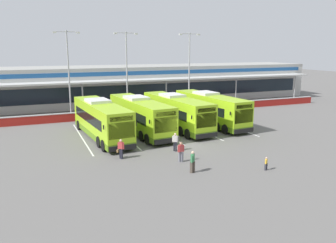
{
  "coord_description": "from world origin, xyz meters",
  "views": [
    {
      "loc": [
        -12.92,
        -27.7,
        8.75
      ],
      "look_at": [
        -0.24,
        3.0,
        1.6
      ],
      "focal_mm": 36.11,
      "sensor_mm": 36.0,
      "label": 1
    }
  ],
  "objects_px": {
    "lamp_post_west": "(68,69)",
    "pedestrian_approaching_bus": "(181,151)",
    "pedestrian_near_bin": "(175,141)",
    "coach_bus_leftmost": "(101,120)",
    "lamp_post_east": "(189,66)",
    "pedestrian_with_handbag": "(121,148)",
    "pedestrian_in_dark_coat": "(193,161)",
    "coach_bus_centre": "(176,113)",
    "coach_bus_right_centre": "(210,110)",
    "pedestrian_child": "(266,163)",
    "coach_bus_left_centre": "(140,116)",
    "lamp_post_centre": "(127,67)"
  },
  "relations": [
    {
      "from": "coach_bus_left_centre",
      "to": "pedestrian_in_dark_coat",
      "type": "xyz_separation_m",
      "value": [
        -0.19,
        -12.88,
        -0.91
      ]
    },
    {
      "from": "pedestrian_with_handbag",
      "to": "pedestrian_in_dark_coat",
      "type": "xyz_separation_m",
      "value": [
        3.96,
        -5.09,
        0.02
      ]
    },
    {
      "from": "coach_bus_leftmost",
      "to": "pedestrian_in_dark_coat",
      "type": "bearing_deg",
      "value": -71.75
    },
    {
      "from": "pedestrian_with_handbag",
      "to": "pedestrian_approaching_bus",
      "type": "distance_m",
      "value": 4.92
    },
    {
      "from": "coach_bus_left_centre",
      "to": "lamp_post_west",
      "type": "bearing_deg",
      "value": 117.66
    },
    {
      "from": "pedestrian_near_bin",
      "to": "pedestrian_child",
      "type": "bearing_deg",
      "value": -58.34
    },
    {
      "from": "pedestrian_near_bin",
      "to": "lamp_post_west",
      "type": "relative_size",
      "value": 0.15
    },
    {
      "from": "pedestrian_near_bin",
      "to": "coach_bus_left_centre",
      "type": "bearing_deg",
      "value": 95.74
    },
    {
      "from": "pedestrian_child",
      "to": "pedestrian_with_handbag",
      "type": "bearing_deg",
      "value": 143.85
    },
    {
      "from": "pedestrian_approaching_bus",
      "to": "lamp_post_centre",
      "type": "xyz_separation_m",
      "value": [
        1.8,
        21.73,
        5.42
      ]
    },
    {
      "from": "pedestrian_near_bin",
      "to": "lamp_post_east",
      "type": "bearing_deg",
      "value": 60.89
    },
    {
      "from": "lamp_post_west",
      "to": "pedestrian_with_handbag",
      "type": "bearing_deg",
      "value": -84.93
    },
    {
      "from": "pedestrian_in_dark_coat",
      "to": "coach_bus_right_centre",
      "type": "bearing_deg",
      "value": 56.28
    },
    {
      "from": "pedestrian_in_dark_coat",
      "to": "lamp_post_west",
      "type": "distance_m",
      "value": 25.24
    },
    {
      "from": "lamp_post_east",
      "to": "pedestrian_with_handbag",
      "type": "bearing_deg",
      "value": -129.25
    },
    {
      "from": "coach_bus_centre",
      "to": "pedestrian_near_bin",
      "type": "relative_size",
      "value": 7.61
    },
    {
      "from": "coach_bus_centre",
      "to": "coach_bus_right_centre",
      "type": "height_order",
      "value": "same"
    },
    {
      "from": "pedestrian_with_handbag",
      "to": "lamp_post_east",
      "type": "height_order",
      "value": "lamp_post_east"
    },
    {
      "from": "pedestrian_with_handbag",
      "to": "lamp_post_west",
      "type": "distance_m",
      "value": 19.75
    },
    {
      "from": "lamp_post_centre",
      "to": "pedestrian_with_handbag",
      "type": "bearing_deg",
      "value": -107.36
    },
    {
      "from": "pedestrian_approaching_bus",
      "to": "pedestrian_in_dark_coat",
      "type": "bearing_deg",
      "value": -95.12
    },
    {
      "from": "pedestrian_in_dark_coat",
      "to": "lamp_post_centre",
      "type": "height_order",
      "value": "lamp_post_centre"
    },
    {
      "from": "pedestrian_near_bin",
      "to": "lamp_post_centre",
      "type": "bearing_deg",
      "value": 86.77
    },
    {
      "from": "coach_bus_centre",
      "to": "pedestrian_child",
      "type": "relative_size",
      "value": 12.27
    },
    {
      "from": "pedestrian_in_dark_coat",
      "to": "lamp_post_west",
      "type": "relative_size",
      "value": 0.15
    },
    {
      "from": "coach_bus_leftmost",
      "to": "pedestrian_near_bin",
      "type": "distance_m",
      "value": 8.64
    },
    {
      "from": "pedestrian_with_handbag",
      "to": "coach_bus_centre",
      "type": "bearing_deg",
      "value": 43.74
    },
    {
      "from": "pedestrian_child",
      "to": "lamp_post_west",
      "type": "relative_size",
      "value": 0.09
    },
    {
      "from": "pedestrian_in_dark_coat",
      "to": "pedestrian_approaching_bus",
      "type": "relative_size",
      "value": 1.0
    },
    {
      "from": "pedestrian_near_bin",
      "to": "coach_bus_leftmost",
      "type": "bearing_deg",
      "value": 125.65
    },
    {
      "from": "coach_bus_centre",
      "to": "pedestrian_in_dark_coat",
      "type": "height_order",
      "value": "coach_bus_centre"
    },
    {
      "from": "pedestrian_in_dark_coat",
      "to": "coach_bus_centre",
      "type": "bearing_deg",
      "value": 71.06
    },
    {
      "from": "coach_bus_leftmost",
      "to": "pedestrian_child",
      "type": "bearing_deg",
      "value": -56.29
    },
    {
      "from": "coach_bus_right_centre",
      "to": "pedestrian_with_handbag",
      "type": "xyz_separation_m",
      "value": [
        -12.97,
        -8.42,
        -0.93
      ]
    },
    {
      "from": "pedestrian_with_handbag",
      "to": "lamp_post_east",
      "type": "relative_size",
      "value": 0.15
    },
    {
      "from": "coach_bus_centre",
      "to": "pedestrian_child",
      "type": "distance_m",
      "value": 14.9
    },
    {
      "from": "pedestrian_with_handbag",
      "to": "lamp_post_centre",
      "type": "bearing_deg",
      "value": 72.64
    },
    {
      "from": "lamp_post_west",
      "to": "pedestrian_approaching_bus",
      "type": "bearing_deg",
      "value": -74.77
    },
    {
      "from": "coach_bus_centre",
      "to": "coach_bus_leftmost",
      "type": "bearing_deg",
      "value": -173.86
    },
    {
      "from": "pedestrian_child",
      "to": "lamp_post_east",
      "type": "relative_size",
      "value": 0.09
    },
    {
      "from": "coach_bus_leftmost",
      "to": "pedestrian_child",
      "type": "relative_size",
      "value": 12.27
    },
    {
      "from": "pedestrian_with_handbag",
      "to": "lamp_post_centre",
      "type": "xyz_separation_m",
      "value": [
        5.98,
        19.13,
        5.43
      ]
    },
    {
      "from": "pedestrian_near_bin",
      "to": "pedestrian_approaching_bus",
      "type": "xyz_separation_m",
      "value": [
        -0.73,
        -2.81,
        0.0
      ]
    },
    {
      "from": "coach_bus_leftmost",
      "to": "lamp_post_west",
      "type": "height_order",
      "value": "lamp_post_west"
    },
    {
      "from": "coach_bus_leftmost",
      "to": "lamp_post_west",
      "type": "relative_size",
      "value": 1.12
    },
    {
      "from": "coach_bus_right_centre",
      "to": "pedestrian_with_handbag",
      "type": "bearing_deg",
      "value": -147.02
    },
    {
      "from": "pedestrian_in_dark_coat",
      "to": "lamp_post_west",
      "type": "xyz_separation_m",
      "value": [
        -5.63,
        24.0,
        5.42
      ]
    },
    {
      "from": "lamp_post_centre",
      "to": "coach_bus_left_centre",
      "type": "bearing_deg",
      "value": -99.17
    },
    {
      "from": "coach_bus_leftmost",
      "to": "pedestrian_in_dark_coat",
      "type": "distance_m",
      "value": 12.97
    },
    {
      "from": "pedestrian_approaching_bus",
      "to": "coach_bus_centre",
      "type": "bearing_deg",
      "value": 68.1
    }
  ]
}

